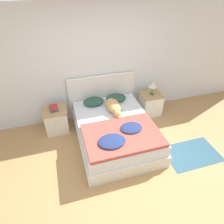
{
  "coord_description": "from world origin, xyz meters",
  "views": [
    {
      "loc": [
        -0.81,
        -1.91,
        2.98
      ],
      "look_at": [
        0.14,
        1.25,
        0.6
      ],
      "focal_mm": 32.0,
      "sensor_mm": 36.0,
      "label": 1
    }
  ],
  "objects_px": {
    "dog": "(114,107)",
    "table_lamp": "(153,85)",
    "bed": "(115,131)",
    "pillow_left": "(94,101)",
    "nightstand_left": "(56,120)",
    "nightstand_right": "(150,104)",
    "pillow_right": "(116,98)",
    "book_stack": "(54,108)"
  },
  "relations": [
    {
      "from": "bed",
      "to": "table_lamp",
      "type": "bearing_deg",
      "value": 31.24
    },
    {
      "from": "pillow_left",
      "to": "table_lamp",
      "type": "height_order",
      "value": "table_lamp"
    },
    {
      "from": "dog",
      "to": "nightstand_right",
      "type": "bearing_deg",
      "value": 16.82
    },
    {
      "from": "nightstand_right",
      "to": "book_stack",
      "type": "distance_m",
      "value": 2.28
    },
    {
      "from": "nightstand_left",
      "to": "dog",
      "type": "height_order",
      "value": "dog"
    },
    {
      "from": "bed",
      "to": "dog",
      "type": "height_order",
      "value": "dog"
    },
    {
      "from": "pillow_right",
      "to": "table_lamp",
      "type": "distance_m",
      "value": 0.9
    },
    {
      "from": "nightstand_right",
      "to": "book_stack",
      "type": "xyz_separation_m",
      "value": [
        -2.26,
        0.02,
        0.31
      ]
    },
    {
      "from": "table_lamp",
      "to": "pillow_right",
      "type": "bearing_deg",
      "value": 175.24
    },
    {
      "from": "bed",
      "to": "pillow_left",
      "type": "xyz_separation_m",
      "value": [
        -0.26,
        0.76,
        0.31
      ]
    },
    {
      "from": "book_stack",
      "to": "bed",
      "type": "bearing_deg",
      "value": -31.86
    },
    {
      "from": "pillow_left",
      "to": "dog",
      "type": "height_order",
      "value": "dog"
    },
    {
      "from": "nightstand_left",
      "to": "pillow_left",
      "type": "bearing_deg",
      "value": 4.57
    },
    {
      "from": "nightstand_left",
      "to": "table_lamp",
      "type": "xyz_separation_m",
      "value": [
        2.26,
        -0.0,
        0.52
      ]
    },
    {
      "from": "nightstand_left",
      "to": "nightstand_right",
      "type": "relative_size",
      "value": 1.0
    },
    {
      "from": "nightstand_left",
      "to": "nightstand_right",
      "type": "distance_m",
      "value": 2.26
    },
    {
      "from": "pillow_right",
      "to": "dog",
      "type": "relative_size",
      "value": 0.6
    },
    {
      "from": "bed",
      "to": "pillow_right",
      "type": "height_order",
      "value": "pillow_right"
    },
    {
      "from": "nightstand_right",
      "to": "pillow_left",
      "type": "relative_size",
      "value": 1.19
    },
    {
      "from": "dog",
      "to": "book_stack",
      "type": "bearing_deg",
      "value": 164.96
    },
    {
      "from": "nightstand_right",
      "to": "pillow_right",
      "type": "relative_size",
      "value": 1.19
    },
    {
      "from": "bed",
      "to": "nightstand_right",
      "type": "height_order",
      "value": "nightstand_right"
    },
    {
      "from": "bed",
      "to": "nightstand_right",
      "type": "xyz_separation_m",
      "value": [
        1.13,
        0.69,
        0.03
      ]
    },
    {
      "from": "nightstand_right",
      "to": "book_stack",
      "type": "bearing_deg",
      "value": 179.6
    },
    {
      "from": "pillow_right",
      "to": "dog",
      "type": "distance_m",
      "value": 0.42
    },
    {
      "from": "nightstand_left",
      "to": "book_stack",
      "type": "bearing_deg",
      "value": 101.4
    },
    {
      "from": "dog",
      "to": "table_lamp",
      "type": "bearing_deg",
      "value": 16.67
    },
    {
      "from": "bed",
      "to": "nightstand_left",
      "type": "height_order",
      "value": "nightstand_left"
    },
    {
      "from": "pillow_right",
      "to": "book_stack",
      "type": "distance_m",
      "value": 1.4
    },
    {
      "from": "nightstand_left",
      "to": "pillow_right",
      "type": "height_order",
      "value": "pillow_right"
    },
    {
      "from": "nightstand_left",
      "to": "table_lamp",
      "type": "relative_size",
      "value": 1.66
    },
    {
      "from": "nightstand_right",
      "to": "dog",
      "type": "distance_m",
      "value": 1.13
    },
    {
      "from": "table_lamp",
      "to": "pillow_left",
      "type": "bearing_deg",
      "value": 177.03
    },
    {
      "from": "bed",
      "to": "nightstand_right",
      "type": "distance_m",
      "value": 1.32
    },
    {
      "from": "pillow_right",
      "to": "book_stack",
      "type": "relative_size",
      "value": 1.92
    },
    {
      "from": "nightstand_right",
      "to": "dog",
      "type": "height_order",
      "value": "dog"
    },
    {
      "from": "nightstand_left",
      "to": "nightstand_right",
      "type": "bearing_deg",
      "value": 0.0
    },
    {
      "from": "dog",
      "to": "table_lamp",
      "type": "distance_m",
      "value": 1.1
    },
    {
      "from": "bed",
      "to": "table_lamp",
      "type": "distance_m",
      "value": 1.43
    },
    {
      "from": "pillow_left",
      "to": "table_lamp",
      "type": "relative_size",
      "value": 1.4
    },
    {
      "from": "bed",
      "to": "book_stack",
      "type": "bearing_deg",
      "value": 148.14
    },
    {
      "from": "nightstand_right",
      "to": "table_lamp",
      "type": "relative_size",
      "value": 1.66
    }
  ]
}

